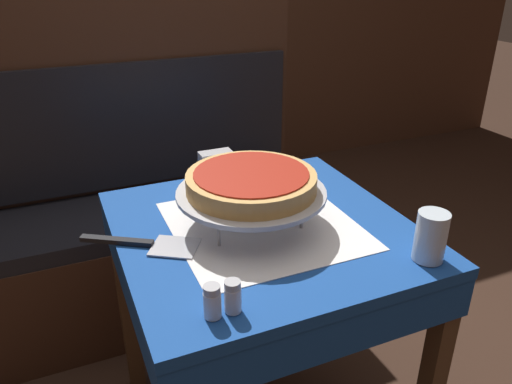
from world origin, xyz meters
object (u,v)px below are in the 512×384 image
object	(u,v)px
pizza_server	(144,244)
water_glass_near	(431,236)
condiment_caddy	(75,90)
salt_shaker	(212,301)
pizza_pan_stand	(251,194)
napkin_holder	(216,166)
booth_bench	(143,229)
pepper_shaker	(233,296)
dining_table_front	(263,257)
deep_dish_pizza	(251,181)
dining_table_rear	(77,117)

from	to	relation	value
pizza_server	water_glass_near	size ratio (longest dim) A/B	2.34
condiment_caddy	salt_shaker	bearing A→B (deg)	-87.13
pizza_pan_stand	salt_shaker	world-z (taller)	pizza_pan_stand
water_glass_near	salt_shaker	bearing A→B (deg)	179.67
salt_shaker	napkin_holder	distance (m)	0.65
booth_bench	condiment_caddy	xyz separation A→B (m)	(-0.14, 0.73, 0.41)
booth_bench	salt_shaker	world-z (taller)	booth_bench
water_glass_near	condiment_caddy	bearing A→B (deg)	108.69
pizza_server	pepper_shaker	world-z (taller)	pepper_shaker
booth_bench	pepper_shaker	bearing A→B (deg)	-90.25
dining_table_front	pepper_shaker	world-z (taller)	pepper_shaker
deep_dish_pizza	dining_table_front	bearing A→B (deg)	-25.02
water_glass_near	pizza_server	bearing A→B (deg)	151.72
condiment_caddy	pepper_shaker	bearing A→B (deg)	-85.80
dining_table_rear	booth_bench	size ratio (longest dim) A/B	0.55
napkin_holder	condiment_caddy	distance (m)	1.22
dining_table_rear	napkin_holder	xyz separation A→B (m)	(0.32, -1.21, 0.15)
dining_table_front	water_glass_near	world-z (taller)	water_glass_near
dining_table_rear	condiment_caddy	xyz separation A→B (m)	(0.01, -0.04, 0.14)
pizza_pan_stand	water_glass_near	xyz separation A→B (m)	(0.31, -0.31, -0.03)
booth_bench	pizza_pan_stand	xyz separation A→B (m)	(0.16, -0.75, 0.46)
dining_table_front	salt_shaker	size ratio (longest dim) A/B	10.59
salt_shaker	dining_table_rear	bearing A→B (deg)	93.10
pizza_server	water_glass_near	xyz separation A→B (m)	(0.58, -0.31, 0.05)
deep_dish_pizza	pizza_server	distance (m)	0.30
pizza_pan_stand	pepper_shaker	size ratio (longest dim) A/B	5.48
deep_dish_pizza	pizza_server	xyz separation A→B (m)	(-0.28, 0.01, -0.12)
napkin_holder	condiment_caddy	xyz separation A→B (m)	(-0.31, 1.18, -0.00)
pizza_server	water_glass_near	distance (m)	0.67
booth_bench	condiment_caddy	distance (m)	0.85
dining_table_rear	water_glass_near	bearing A→B (deg)	-71.41
booth_bench	water_glass_near	bearing A→B (deg)	-66.01
booth_bench	water_glass_near	distance (m)	1.23
booth_bench	pizza_server	size ratio (longest dim) A/B	5.02
dining_table_rear	booth_bench	world-z (taller)	booth_bench
deep_dish_pizza	salt_shaker	bearing A→B (deg)	-124.43
deep_dish_pizza	condiment_caddy	size ratio (longest dim) A/B	1.77
dining_table_front	pizza_pan_stand	bearing A→B (deg)	154.98
napkin_holder	condiment_caddy	size ratio (longest dim) A/B	0.55
pepper_shaker	deep_dish_pizza	bearing A→B (deg)	61.29
deep_dish_pizza	napkin_holder	distance (m)	0.32
pizza_pan_stand	napkin_holder	world-z (taller)	pizza_pan_stand
salt_shaker	condiment_caddy	xyz separation A→B (m)	(-0.09, 1.79, 0.01)
pizza_pan_stand	deep_dish_pizza	xyz separation A→B (m)	(0.00, -0.00, 0.03)
booth_bench	pizza_pan_stand	distance (m)	0.89
deep_dish_pizza	salt_shaker	distance (m)	0.38
dining_table_rear	pizza_pan_stand	size ratio (longest dim) A/B	2.02
deep_dish_pizza	booth_bench	bearing A→B (deg)	102.11
dining_table_front	pizza_server	size ratio (longest dim) A/B	2.69
pizza_pan_stand	dining_table_rear	bearing A→B (deg)	101.36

